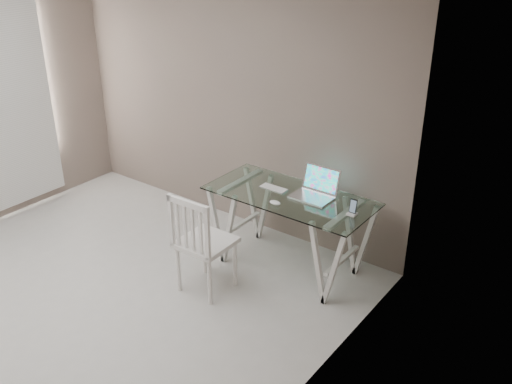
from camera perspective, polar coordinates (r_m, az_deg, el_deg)
room at (r=4.32m, az=-22.50°, el=7.22°), size 4.50×4.52×2.71m
desk at (r=5.19m, az=3.31°, el=-3.93°), size 1.50×0.70×0.75m
chair at (r=4.80m, az=-5.66°, el=-4.81°), size 0.44×0.44×0.94m
laptop at (r=5.01m, az=6.00°, el=0.24°), size 0.35×0.31×0.24m
keyboard at (r=5.14m, az=1.77°, el=0.38°), size 0.27×0.11×0.01m
mouse at (r=4.85m, az=1.92°, el=-1.08°), size 0.10×0.06×0.03m
phone_dock at (r=4.74m, az=9.63°, el=-1.84°), size 0.07×0.07×0.14m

